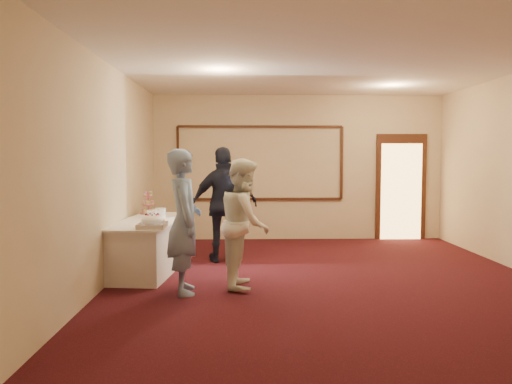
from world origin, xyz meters
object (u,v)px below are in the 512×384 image
man (184,221)px  cupcake_stand (148,205)px  guest (224,204)px  buffet_table (151,245)px  plate_stack_a (152,215)px  plate_stack_b (160,213)px  pavlova_tray (152,222)px  woman (245,223)px  tart (157,221)px

man → cupcake_stand: bearing=11.3°
cupcake_stand → guest: 1.30m
buffet_table → guest: size_ratio=1.22×
cupcake_stand → plate_stack_a: cupcake_stand is taller
buffet_table → man: 1.54m
buffet_table → guest: (1.10, 0.62, 0.56)m
cupcake_stand → plate_stack_b: (0.28, -0.47, -0.07)m
pavlova_tray → plate_stack_b: size_ratio=2.94×
buffet_table → cupcake_stand: cupcake_stand is taller
plate_stack_a → man: 1.50m
cupcake_stand → plate_stack_a: 0.79m
plate_stack_b → woman: 1.88m
tart → man: (0.50, -0.94, 0.12)m
buffet_table → pavlova_tray: 1.00m
man → guest: guest is taller
pavlova_tray → woman: bearing=-5.6°
plate_stack_b → guest: bearing=14.9°
buffet_table → tart: bearing=-65.2°
woman → guest: (-0.32, 1.60, 0.09)m
buffet_table → tart: size_ratio=9.06×
buffet_table → woman: bearing=-34.7°
plate_stack_b → buffet_table: bearing=-105.2°
cupcake_stand → guest: (1.28, -0.21, 0.03)m
buffet_table → pavlova_tray: bearing=-78.0°
pavlova_tray → guest: (0.92, 1.48, 0.10)m
guest → buffet_table: bearing=14.6°
plate_stack_a → tart: (0.15, -0.41, -0.05)m
buffet_table → pavlova_tray: pavlova_tray is taller
plate_stack_b → guest: (1.01, 0.27, 0.10)m
tart → guest: 1.36m
plate_stack_b → guest: 1.05m
plate_stack_b → woman: size_ratio=0.10×
guest → cupcake_stand: bearing=-23.8°
plate_stack_b → pavlova_tray: bearing=-85.8°
plate_stack_b → man: size_ratio=0.10×
buffet_table → guest: bearing=29.3°
pavlova_tray → tart: size_ratio=2.01×
plate_stack_b → tart: 0.70m
tart → guest: size_ratio=0.13×
woman → guest: 1.64m
buffet_table → plate_stack_a: size_ratio=13.65×
tart → buffet_table: bearing=114.8°
plate_stack_a → guest: bearing=27.1°
cupcake_stand → plate_stack_b: cupcake_stand is taller
plate_stack_a → guest: size_ratio=0.09×
plate_stack_a → woman: bearing=-36.7°
tart → guest: bearing=45.8°
pavlova_tray → plate_stack_a: (-0.17, 0.93, -0.01)m
tart → guest: guest is taller
buffet_table → pavlova_tray: (0.18, -0.86, 0.46)m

